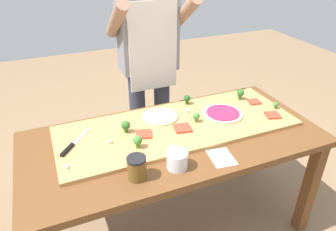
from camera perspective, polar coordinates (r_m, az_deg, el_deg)
The scene contains 24 objects.
ground_plane at distance 2.31m, azimuth 0.91°, elevation -19.26°, with size 8.00×8.00×0.00m, color #896B4C.
prep_table at distance 1.87m, azimuth 1.06°, elevation -6.21°, with size 1.71×0.80×0.74m.
cutting_board at distance 1.89m, azimuth 1.75°, elevation -1.92°, with size 1.42×0.54×0.02m, color tan.
chefs_knife at distance 1.77m, azimuth -16.98°, elevation -5.18°, with size 0.19×0.23×0.02m.
pizza_whole_white_garlic at distance 1.96m, azimuth -1.45°, elevation -0.16°, with size 0.22×0.22×0.02m.
pizza_whole_beet_magenta at distance 2.02m, azimuth 9.86°, elevation 0.39°, with size 0.25×0.25×0.02m.
pizza_slice_center at distance 1.79m, azimuth -4.41°, elevation -3.37°, with size 0.09×0.09×0.01m, color #BC3D28.
pizza_slice_near_left at distance 2.21m, azimuth 15.32°, elevation 2.42°, with size 0.08×0.08×0.01m, color #BC3D28.
pizza_slice_far_left at distance 1.84m, azimuth 2.67°, elevation -2.30°, with size 0.10×0.10×0.01m, color #BC3D28.
pizza_slice_far_right at distance 2.08m, azimuth 18.39°, elevation 0.07°, with size 0.08×0.08×0.01m, color #BC3D28.
broccoli_floret_front_mid at distance 1.81m, azimuth -7.64°, elevation -1.84°, with size 0.05×0.05×0.07m.
broccoli_floret_center_left at distance 2.10m, azimuth 3.44°, elevation 3.04°, with size 0.05×0.05×0.07m.
broccoli_floret_back_mid at distance 1.90m, azimuth 5.14°, elevation -0.17°, with size 0.04×0.04×0.06m.
broccoli_floret_center_right at distance 2.17m, azimuth 18.90°, elevation 1.84°, with size 0.03×0.03×0.05m.
broccoli_floret_back_left at distance 2.21m, azimuth 12.93°, elevation 3.93°, with size 0.05×0.05×0.07m.
broccoli_floret_front_left at distance 1.67m, azimuth -5.51°, elevation -4.56°, with size 0.05×0.05×0.07m.
cheese_crumble_a at distance 1.75m, azimuth -10.49°, elevation -4.73°, with size 0.02×0.02×0.02m, color silver.
cheese_crumble_b at distance 2.02m, azimuth 3.50°, elevation 0.83°, with size 0.02×0.02×0.02m, color white.
cheese_crumble_c at distance 1.63m, azimuth -17.96°, elevation -8.86°, with size 0.02×0.02×0.02m, color white.
cheese_crumble_d at distance 1.69m, azimuth 0.73°, elevation -5.54°, with size 0.02×0.02×0.02m, color white.
flour_cup at distance 1.57m, azimuth 1.67°, elevation -8.18°, with size 0.11×0.11×0.09m.
sauce_jar at distance 1.50m, azimuth -5.65°, elevation -9.38°, with size 0.09×0.09×0.12m.
recipe_note at distance 1.68m, azimuth 9.65°, elevation -7.48°, with size 0.12×0.15×0.00m, color white.
cook_center at distance 2.28m, azimuth -3.51°, elevation 10.63°, with size 0.54×0.39×1.67m.
Camera 1 is at (-0.61, -1.38, 1.75)m, focal length 33.74 mm.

